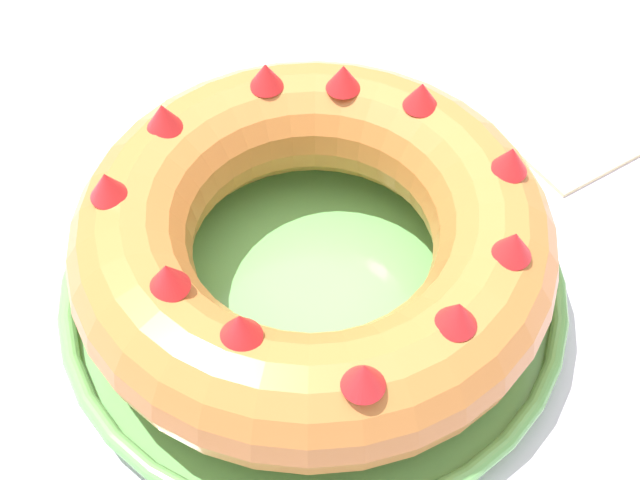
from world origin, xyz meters
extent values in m
cube|color=silver|center=(0.00, 0.00, 0.76)|extent=(1.42, 1.13, 0.03)
cylinder|color=brown|center=(0.64, 0.50, 0.37)|extent=(0.06, 0.06, 0.74)
cylinder|color=#6BB760|center=(0.00, 0.00, 0.78)|extent=(0.34, 0.34, 0.01)
torus|color=#6BB760|center=(0.00, 0.00, 0.79)|extent=(0.35, 0.35, 0.01)
torus|color=#C67538|center=(0.00, 0.00, 0.84)|extent=(0.32, 0.32, 0.08)
cone|color=red|center=(0.09, 0.06, 0.89)|extent=(0.03, 0.03, 0.02)
cone|color=red|center=(0.05, 0.10, 0.89)|extent=(0.03, 0.03, 0.02)
cone|color=red|center=(-0.02, 0.12, 0.89)|extent=(0.03, 0.03, 0.02)
cone|color=red|center=(-0.09, 0.09, 0.89)|extent=(0.03, 0.03, 0.02)
cone|color=red|center=(-0.10, 0.01, 0.89)|extent=(0.03, 0.03, 0.02)
cone|color=red|center=(-0.10, -0.04, 0.89)|extent=(0.03, 0.03, 0.02)
cone|color=red|center=(-0.07, -0.11, 0.89)|extent=(0.03, 0.03, 0.02)
cone|color=red|center=(-0.01, -0.12, 0.89)|extent=(0.03, 0.03, 0.02)
cone|color=red|center=(0.06, -0.11, 0.89)|extent=(0.03, 0.03, 0.02)
cone|color=red|center=(0.11, -0.07, 0.89)|extent=(0.03, 0.03, 0.02)
cone|color=red|center=(0.11, 0.01, 0.89)|extent=(0.03, 0.03, 0.02)
cube|color=beige|center=(0.30, -0.03, 0.78)|extent=(0.18, 0.14, 0.00)
camera|label=1|loc=(-0.25, -0.27, 1.30)|focal=50.00mm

